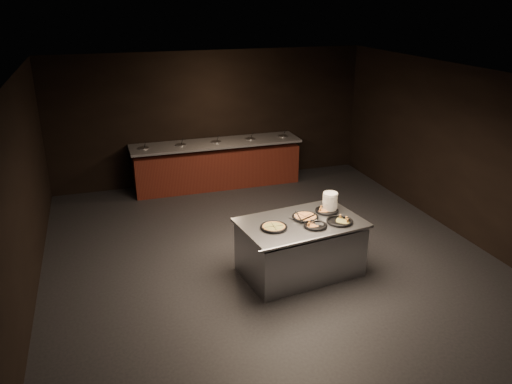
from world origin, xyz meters
TOP-DOWN VIEW (x-y plane):
  - room at (0.00, 0.00)m, footprint 7.02×8.02m
  - salad_bar at (0.00, 3.56)m, footprint 3.70×0.83m
  - serving_counter at (0.29, -0.50)m, footprint 1.92×1.38m
  - plate_stack at (0.89, -0.22)m, footprint 0.23×0.23m
  - pan_veggie_whole at (-0.17, -0.59)m, footprint 0.40×0.40m
  - pan_cheese_whole at (0.40, -0.40)m, footprint 0.40×0.40m
  - pan_cheese_slices_a at (0.81, -0.28)m, footprint 0.36×0.36m
  - pan_cheese_slices_b at (0.42, -0.72)m, footprint 0.35×0.35m
  - pan_veggie_slices at (0.82, -0.70)m, footprint 0.39×0.39m
  - server_left at (0.24, -0.46)m, footprint 0.12×0.29m
  - server_right at (0.37, -0.64)m, footprint 0.34×0.20m

SIDE VIEW (x-z plane):
  - serving_counter at x=0.29m, z-range -0.02..0.84m
  - salad_bar at x=0.00m, z-range -0.15..1.03m
  - pan_veggie_slices at x=0.82m, z-range 0.86..0.90m
  - pan_cheese_slices_a at x=0.81m, z-range 0.86..0.90m
  - pan_cheese_slices_b at x=0.42m, z-range 0.86..0.90m
  - pan_veggie_whole at x=-0.17m, z-range 0.86..0.90m
  - pan_cheese_whole at x=0.40m, z-range 0.86..0.90m
  - server_left at x=0.24m, z-range 0.85..1.00m
  - server_right at x=0.37m, z-range 0.85..1.03m
  - plate_stack at x=0.89m, z-range 0.86..1.13m
  - room at x=0.00m, z-range -0.01..2.91m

